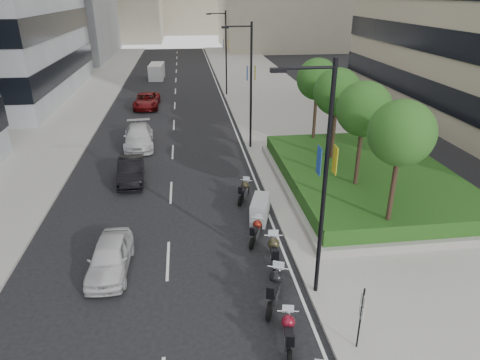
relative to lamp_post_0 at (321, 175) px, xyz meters
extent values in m
plane|color=black|center=(-4.14, -1.00, -5.07)|extent=(160.00, 160.00, 0.00)
cube|color=#9E9B93|center=(4.86, 29.00, -4.99)|extent=(10.00, 100.00, 0.15)
cube|color=#9E9B93|center=(-16.14, 29.00, -4.99)|extent=(8.00, 100.00, 0.15)
cube|color=silver|center=(-0.44, 29.00, -5.06)|extent=(0.12, 100.00, 0.01)
cube|color=silver|center=(-5.64, 29.00, -5.06)|extent=(0.12, 100.00, 0.01)
cube|color=gray|center=(5.86, 9.00, -4.72)|extent=(10.00, 14.00, 0.40)
cube|color=#144714|center=(5.86, 9.00, -4.12)|extent=(9.40, 13.40, 0.80)
cylinder|color=#332319|center=(4.36, 3.00, -2.52)|extent=(0.22, 0.22, 4.00)
sphere|color=#2E5A1C|center=(4.36, 3.00, 0.38)|extent=(2.80, 2.80, 2.80)
cylinder|color=#332319|center=(4.36, 7.00, -2.52)|extent=(0.22, 0.22, 4.00)
sphere|color=#2E5A1C|center=(4.36, 7.00, 0.38)|extent=(2.80, 2.80, 2.80)
cylinder|color=#332319|center=(4.36, 11.00, -2.52)|extent=(0.22, 0.22, 4.00)
sphere|color=#2E5A1C|center=(4.36, 11.00, 0.38)|extent=(2.80, 2.80, 2.80)
cylinder|color=#332319|center=(4.36, 15.00, -2.52)|extent=(0.22, 0.22, 4.00)
sphere|color=#2E5A1C|center=(4.36, 15.00, 0.38)|extent=(2.80, 2.80, 2.80)
cylinder|color=black|center=(0.16, 0.00, -0.57)|extent=(0.16, 0.16, 9.00)
cylinder|color=black|center=(-0.74, 0.00, 3.63)|extent=(1.80, 0.10, 0.10)
cube|color=black|center=(-1.64, 0.00, 3.58)|extent=(0.50, 0.22, 0.14)
cube|color=yellow|center=(0.44, 0.00, 0.53)|extent=(0.02, 0.45, 1.00)
cube|color=#1B4194|center=(-0.12, 0.00, 0.53)|extent=(0.02, 0.45, 1.00)
cylinder|color=black|center=(0.16, 17.00, -0.57)|extent=(0.16, 0.16, 9.00)
cylinder|color=black|center=(-0.74, 17.00, 3.63)|extent=(1.80, 0.10, 0.10)
cube|color=black|center=(-1.64, 17.00, 3.58)|extent=(0.50, 0.22, 0.14)
cube|color=yellow|center=(0.44, 17.00, 0.53)|extent=(0.02, 0.45, 1.00)
cube|color=#1B4194|center=(-0.12, 17.00, 0.53)|extent=(0.02, 0.45, 1.00)
cylinder|color=black|center=(0.16, 35.00, -0.57)|extent=(0.16, 0.16, 9.00)
cylinder|color=black|center=(-0.74, 35.00, 3.63)|extent=(1.80, 0.10, 0.10)
cube|color=black|center=(-1.64, 35.00, 3.58)|extent=(0.50, 0.22, 0.14)
cube|color=yellow|center=(0.44, 35.00, 0.53)|extent=(0.02, 0.45, 1.00)
cube|color=#1B4194|center=(-0.12, 35.00, 0.53)|extent=(0.02, 0.45, 1.00)
cylinder|color=black|center=(0.66, -3.00, -3.82)|extent=(0.06, 0.06, 2.50)
cube|color=silver|center=(0.66, -3.00, -3.02)|extent=(0.02, 0.32, 0.42)
cube|color=silver|center=(0.66, -3.00, -3.52)|extent=(0.02, 0.32, 0.42)
cylinder|color=black|center=(-1.69, -3.37, -4.76)|extent=(0.22, 0.62, 0.60)
cylinder|color=black|center=(-1.43, -1.83, -4.76)|extent=(0.22, 0.62, 0.60)
cube|color=silver|center=(-1.57, -2.65, -4.60)|extent=(0.43, 0.87, 0.41)
sphere|color=maroon|center=(-1.51, -2.33, -4.23)|extent=(0.47, 0.47, 0.47)
cube|color=black|center=(-1.62, -2.93, -4.28)|extent=(0.39, 0.77, 0.16)
cylinder|color=silver|center=(-1.47, -2.07, -4.01)|extent=(0.72, 0.17, 0.05)
cylinder|color=black|center=(-1.92, -1.19, -4.72)|extent=(0.39, 0.68, 0.69)
cylinder|color=black|center=(-1.22, 0.44, -4.72)|extent=(0.39, 0.68, 0.69)
cube|color=silver|center=(-1.59, -0.42, -4.53)|extent=(0.68, 1.00, 0.47)
sphere|color=black|center=(-1.45, -0.09, -4.11)|extent=(0.53, 0.53, 0.53)
cube|color=black|center=(-1.72, -0.73, -4.18)|extent=(0.61, 0.89, 0.18)
cylinder|color=silver|center=(-1.33, 0.19, -3.87)|extent=(0.78, 0.37, 0.06)
cylinder|color=black|center=(-1.24, 1.09, -4.73)|extent=(0.22, 0.69, 0.68)
cylinder|color=black|center=(-1.00, 2.83, -4.73)|extent=(0.22, 0.69, 0.68)
cube|color=silver|center=(-1.13, 1.91, -4.54)|extent=(0.45, 0.96, 0.46)
sphere|color=#312E1B|center=(-1.08, 2.26, -4.13)|extent=(0.52, 0.52, 0.52)
cube|color=black|center=(-1.17, 1.58, -4.19)|extent=(0.41, 0.85, 0.17)
cylinder|color=silver|center=(-1.04, 2.56, -3.88)|extent=(0.81, 0.16, 0.05)
cylinder|color=black|center=(-1.84, 3.45, -4.79)|extent=(0.33, 0.54, 0.55)
cylinder|color=black|center=(-1.24, 4.73, -4.79)|extent=(0.33, 0.54, 0.55)
cube|color=silver|center=(-1.56, 4.05, -4.64)|extent=(0.56, 0.79, 0.37)
sphere|color=maroon|center=(-1.44, 4.31, -4.31)|extent=(0.42, 0.42, 0.42)
cube|color=black|center=(-1.67, 3.81, -4.36)|extent=(0.50, 0.70, 0.14)
cylinder|color=silver|center=(-1.34, 4.53, -4.11)|extent=(0.61, 0.32, 0.04)
cylinder|color=black|center=(-1.23, 5.36, -4.77)|extent=(0.28, 0.59, 0.58)
cylinder|color=black|center=(-0.78, 6.79, -4.77)|extent=(0.28, 0.59, 0.58)
cube|color=gray|center=(-1.01, 6.08, -4.46)|extent=(1.35, 2.12, 1.17)
cylinder|color=black|center=(-1.82, 7.78, -4.78)|extent=(0.33, 0.58, 0.58)
cylinder|color=black|center=(-1.22, 9.15, -4.78)|extent=(0.33, 0.58, 0.58)
cube|color=silver|center=(-1.54, 8.42, -4.62)|extent=(0.57, 0.84, 0.39)
sphere|color=#2C2618|center=(-1.42, 8.70, -4.26)|extent=(0.45, 0.45, 0.45)
cube|color=black|center=(-1.65, 8.16, -4.32)|extent=(0.52, 0.75, 0.15)
cylinder|color=silver|center=(-1.31, 8.93, -4.06)|extent=(0.65, 0.32, 0.05)
imported|color=silver|center=(-7.99, 2.54, -4.38)|extent=(1.73, 4.05, 1.36)
imported|color=black|center=(-8.09, 12.01, -4.36)|extent=(1.75, 4.35, 1.41)
imported|color=silver|center=(-8.18, 18.58, -4.30)|extent=(2.50, 5.38, 1.52)
imported|color=#620B0E|center=(-8.40, 30.56, -4.34)|extent=(2.54, 5.26, 1.44)
cube|color=white|center=(-8.16, 46.29, -4.09)|extent=(2.02, 4.74, 1.95)
cube|color=white|center=(-8.16, 44.52, -4.55)|extent=(1.83, 1.21, 1.02)
cylinder|color=black|center=(-8.90, 44.62, -4.74)|extent=(0.23, 0.65, 0.65)
cylinder|color=black|center=(-7.41, 44.62, -4.74)|extent=(0.23, 0.65, 0.65)
cylinder|color=black|center=(-8.90, 47.77, -4.74)|extent=(0.23, 0.65, 0.65)
cylinder|color=black|center=(-7.41, 47.77, -4.74)|extent=(0.23, 0.65, 0.65)
camera|label=1|loc=(-4.51, -13.06, 5.80)|focal=32.00mm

